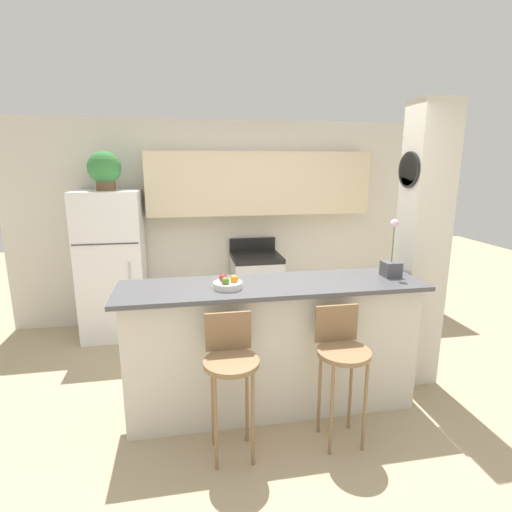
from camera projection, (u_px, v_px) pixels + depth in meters
name	position (u px, v px, depth m)	size (l,w,h in m)	color
ground_plane	(272.00, 405.00, 3.43)	(14.00, 14.00, 0.00)	tan
wall_back	(247.00, 205.00, 5.09)	(5.60, 0.38, 2.55)	silver
pillar_right	(422.00, 248.00, 3.60)	(0.38, 0.32, 2.55)	silver
counter_bar	(272.00, 346.00, 3.30)	(2.45, 0.64, 1.09)	silver
refrigerator	(113.00, 265.00, 4.67)	(0.73, 0.65, 1.73)	white
stove_range	(256.00, 289.00, 5.08)	(0.60, 0.62, 1.07)	silver
bar_stool_left	(231.00, 363.00, 2.73)	(0.38, 0.38, 1.01)	olive
bar_stool_right	(342.00, 354.00, 2.87)	(0.38, 0.38, 1.01)	olive
potted_plant_on_fridge	(104.00, 169.00, 4.42)	(0.36, 0.36, 0.43)	brown
orchid_vase	(391.00, 263.00, 3.36)	(0.14, 0.14, 0.49)	#4C4C51
fruit_bowl	(228.00, 284.00, 3.05)	(0.22, 0.22, 0.10)	silver
trash_bin	(166.00, 322.00, 4.72)	(0.28, 0.28, 0.38)	black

